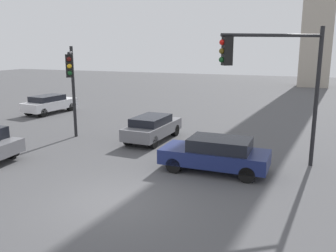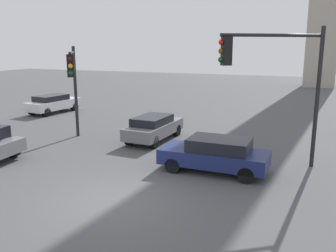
% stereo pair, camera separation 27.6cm
% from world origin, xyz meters
% --- Properties ---
extents(ground_plane, '(104.08, 104.08, 0.00)m').
position_xyz_m(ground_plane, '(0.00, 0.00, 0.00)').
color(ground_plane, '#4C4C4F').
extents(traffic_light_0, '(3.45, 2.47, 5.44)m').
position_xyz_m(traffic_light_0, '(4.15, 4.83, 3.85)').
color(traffic_light_0, black).
rests_on(traffic_light_0, ground_plane).
extents(traffic_light_1, '(1.79, 2.58, 4.71)m').
position_xyz_m(traffic_light_1, '(-5.23, 5.32, 3.31)').
color(traffic_light_1, black).
rests_on(traffic_light_1, ground_plane).
extents(car_1, '(1.78, 3.99, 1.29)m').
position_xyz_m(car_1, '(-1.85, 7.17, 0.69)').
color(car_1, slate).
rests_on(car_1, ground_plane).
extents(car_2, '(2.05, 4.17, 1.30)m').
position_xyz_m(car_2, '(-11.82, 11.55, 0.70)').
color(car_2, silver).
rests_on(car_2, ground_plane).
extents(car_3, '(4.07, 1.74, 1.33)m').
position_xyz_m(car_3, '(2.26, 3.81, 0.70)').
color(car_3, navy).
rests_on(car_3, ground_plane).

